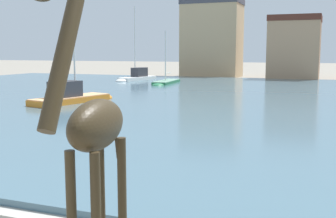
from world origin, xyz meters
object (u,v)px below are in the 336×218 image
at_px(giraffe_statue, 93,132).
at_px(sailboat_orange, 75,98).
at_px(sailboat_green, 165,83).
at_px(sailboat_white, 135,78).

bearing_deg(giraffe_statue, sailboat_orange, 124.20).
distance_m(sailboat_green, sailboat_orange, 18.67).
height_order(giraffe_statue, sailboat_green, sailboat_green).
distance_m(giraffe_statue, sailboat_white, 46.74).
height_order(sailboat_green, sailboat_orange, sailboat_green).
xyz_separation_m(giraffe_statue, sailboat_green, (-13.67, 38.38, -2.25)).
relative_size(giraffe_statue, sailboat_white, 0.53).
xyz_separation_m(giraffe_statue, sailboat_orange, (-13.40, 19.72, -1.99)).
bearing_deg(sailboat_green, sailboat_white, 143.83).
xyz_separation_m(sailboat_green, sailboat_orange, (0.27, -18.66, 0.26)).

